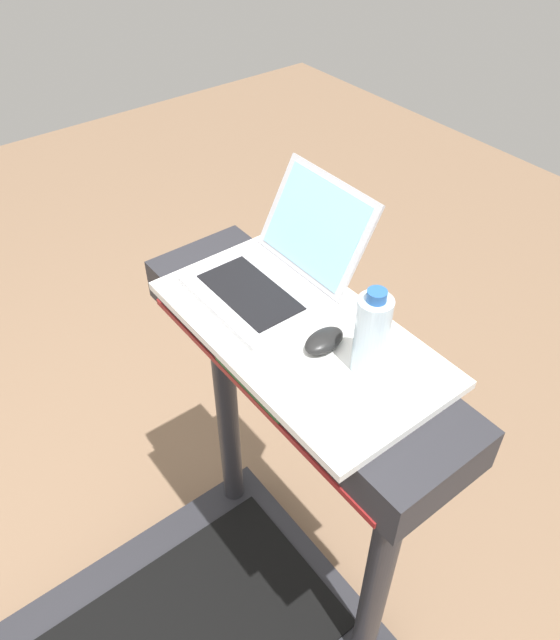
% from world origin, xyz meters
% --- Properties ---
extents(desk_board, '(0.68, 0.37, 0.02)m').
position_xyz_m(desk_board, '(0.00, 0.70, 1.20)').
color(desk_board, white).
rests_on(desk_board, treadmill_base).
extents(laptop, '(0.31, 0.35, 0.23)m').
position_xyz_m(laptop, '(-0.15, 0.75, 1.25)').
color(laptop, '#B7B7BC').
rests_on(laptop, desk_board).
extents(computer_mouse, '(0.07, 0.11, 0.03)m').
position_xyz_m(computer_mouse, '(0.08, 0.71, 1.22)').
color(computer_mouse, black).
rests_on(computer_mouse, desk_board).
extents(water_bottle, '(0.07, 0.07, 0.20)m').
position_xyz_m(water_bottle, '(0.18, 0.74, 1.30)').
color(water_bottle, silver).
rests_on(water_bottle, desk_board).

